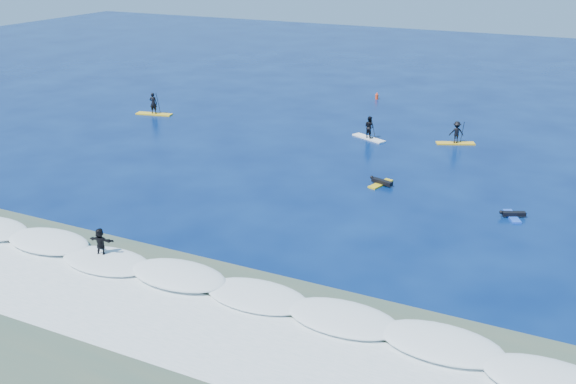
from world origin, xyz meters
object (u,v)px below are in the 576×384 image
at_px(wave_surfer, 101,244).
at_px(prone_paddler_far, 512,215).
at_px(sup_paddler_right, 456,134).
at_px(marker_buoy, 377,96).
at_px(sup_paddler_center, 369,129).
at_px(prone_paddler_near, 381,183).
at_px(sup_paddler_left, 154,107).

bearing_deg(wave_surfer, prone_paddler_far, 30.14).
distance_m(sup_paddler_right, prone_paddler_far, 13.72).
height_order(prone_paddler_far, marker_buoy, marker_buoy).
bearing_deg(sup_paddler_center, prone_paddler_near, -41.36).
relative_size(sup_paddler_right, prone_paddler_near, 1.38).
bearing_deg(wave_surfer, marker_buoy, 78.99).
height_order(sup_paddler_center, prone_paddler_near, sup_paddler_center).
distance_m(sup_paddler_center, marker_buoy, 13.32).
xyz_separation_m(prone_paddler_near, marker_buoy, (-7.60, 21.97, 0.16)).
distance_m(sup_paddler_center, sup_paddler_right, 6.54).
relative_size(wave_surfer, marker_buoy, 3.05).
bearing_deg(sup_paddler_right, prone_paddler_far, -88.70).
bearing_deg(sup_paddler_left, sup_paddler_right, -5.74).
bearing_deg(sup_paddler_center, prone_paddler_far, -16.48).
bearing_deg(sup_paddler_left, wave_surfer, -70.31).
bearing_deg(marker_buoy, sup_paddler_left, -138.49).
bearing_deg(sup_paddler_left, marker_buoy, 29.53).
distance_m(prone_paddler_far, wave_surfer, 22.11).
distance_m(sup_paddler_left, wave_surfer, 27.63).
height_order(prone_paddler_near, prone_paddler_far, prone_paddler_near).
bearing_deg(prone_paddler_near, sup_paddler_left, 88.33).
bearing_deg(marker_buoy, sup_paddler_center, -74.17).
height_order(sup_paddler_right, wave_surfer, sup_paddler_right).
bearing_deg(prone_paddler_far, sup_paddler_left, 48.20).
bearing_deg(sup_paddler_center, marker_buoy, 131.03).
distance_m(prone_paddler_near, wave_surfer, 18.00).
distance_m(sup_paddler_right, wave_surfer, 28.68).
bearing_deg(sup_paddler_right, sup_paddler_left, 162.43).
height_order(prone_paddler_near, wave_surfer, wave_surfer).
relative_size(sup_paddler_left, prone_paddler_far, 1.76).
relative_size(sup_paddler_left, prone_paddler_near, 1.57).
bearing_deg(sup_paddler_center, sup_paddler_left, -151.16).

